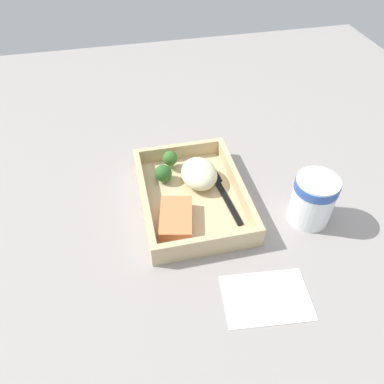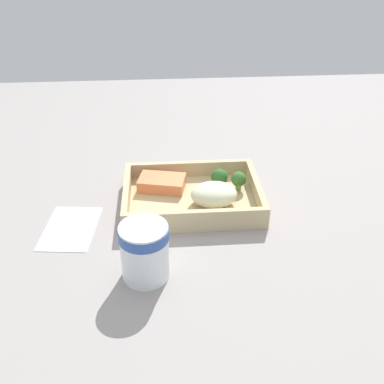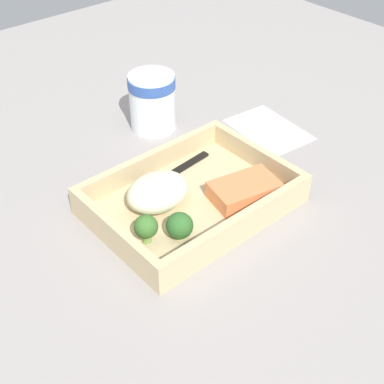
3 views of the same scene
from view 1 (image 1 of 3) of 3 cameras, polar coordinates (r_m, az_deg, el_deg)
name	(u,v)px [view 1 (image 1 of 3)]	position (r cm, az deg, el deg)	size (l,w,h in cm)	color
ground_plane	(192,205)	(76.68, 0.00, -1.98)	(160.00, 160.00, 2.00)	gray
takeout_tray	(192,199)	(75.53, 0.00, -1.14)	(27.72, 20.12, 1.20)	tan
tray_rim	(192,191)	(73.94, 0.00, 0.09)	(27.72, 20.12, 3.31)	tan
salmon_fillet	(176,219)	(69.52, -2.46, -4.11)	(9.55, 5.92, 2.54)	#E87C48
mashed_potatoes	(199,174)	(76.95, 1.09, 2.83)	(9.29, 7.37, 4.54)	beige
broccoli_floret_1	(163,173)	(77.66, -4.40, 2.83)	(3.60, 3.60, 3.81)	#8BAC5B
broccoli_floret_2	(170,159)	(80.40, -3.35, 5.09)	(3.17, 3.17, 4.20)	#7AA150
fork	(223,193)	(75.99, 4.77, -0.11)	(15.88, 3.09, 0.44)	black
paper_cup	(313,198)	(72.47, 18.02, -0.81)	(8.06, 8.06, 9.94)	white
receipt_slip	(266,297)	(63.82, 11.27, -15.46)	(9.52, 13.98, 0.24)	white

